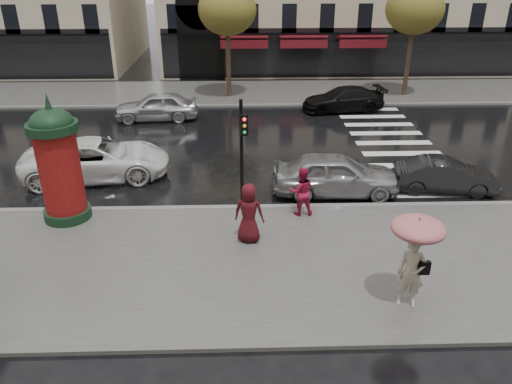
{
  "coord_description": "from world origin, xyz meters",
  "views": [
    {
      "loc": [
        -1.27,
        -12.66,
        8.26
      ],
      "look_at": [
        -0.83,
        1.5,
        1.4
      ],
      "focal_mm": 35.0,
      "sensor_mm": 36.0,
      "label": 1
    }
  ],
  "objects_px": {
    "car_far_silver": "(156,106)",
    "morris_column": "(58,161)",
    "woman_umbrella": "(415,248)",
    "car_darkgrey": "(445,176)",
    "car_black": "(343,99)",
    "car_silver": "(335,174)",
    "traffic_light": "(242,146)",
    "man_burgundy": "(249,213)",
    "car_white": "(97,159)",
    "woman_red": "(301,191)"
  },
  "relations": [
    {
      "from": "woman_red",
      "to": "traffic_light",
      "type": "xyz_separation_m",
      "value": [
        -1.97,
        0.33,
        1.52
      ]
    },
    {
      "from": "man_burgundy",
      "to": "car_silver",
      "type": "bearing_deg",
      "value": -120.35
    },
    {
      "from": "car_darkgrey",
      "to": "car_black",
      "type": "relative_size",
      "value": 0.82
    },
    {
      "from": "car_far_silver",
      "to": "woman_umbrella",
      "type": "bearing_deg",
      "value": 24.7
    },
    {
      "from": "woman_red",
      "to": "car_far_silver",
      "type": "height_order",
      "value": "woman_red"
    },
    {
      "from": "man_burgundy",
      "to": "car_far_silver",
      "type": "height_order",
      "value": "man_burgundy"
    },
    {
      "from": "woman_umbrella",
      "to": "morris_column",
      "type": "xyz_separation_m",
      "value": [
        -10.08,
        4.92,
        0.38
      ]
    },
    {
      "from": "man_burgundy",
      "to": "car_silver",
      "type": "relative_size",
      "value": 0.41
    },
    {
      "from": "car_far_silver",
      "to": "morris_column",
      "type": "bearing_deg",
      "value": -10.57
    },
    {
      "from": "car_white",
      "to": "car_silver",
      "type": "bearing_deg",
      "value": -108.83
    },
    {
      "from": "man_burgundy",
      "to": "car_silver",
      "type": "distance_m",
      "value": 4.79
    },
    {
      "from": "man_burgundy",
      "to": "car_white",
      "type": "relative_size",
      "value": 0.33
    },
    {
      "from": "car_silver",
      "to": "car_darkgrey",
      "type": "height_order",
      "value": "car_silver"
    },
    {
      "from": "car_darkgrey",
      "to": "car_black",
      "type": "height_order",
      "value": "car_black"
    },
    {
      "from": "car_darkgrey",
      "to": "morris_column",
      "type": "bearing_deg",
      "value": 105.42
    },
    {
      "from": "man_burgundy",
      "to": "car_white",
      "type": "bearing_deg",
      "value": -28.43
    },
    {
      "from": "morris_column",
      "to": "traffic_light",
      "type": "distance_m",
      "value": 5.95
    },
    {
      "from": "man_burgundy",
      "to": "car_darkgrey",
      "type": "relative_size",
      "value": 0.5
    },
    {
      "from": "car_black",
      "to": "car_far_silver",
      "type": "height_order",
      "value": "car_far_silver"
    },
    {
      "from": "car_white",
      "to": "car_far_silver",
      "type": "relative_size",
      "value": 1.29
    },
    {
      "from": "man_burgundy",
      "to": "car_far_silver",
      "type": "distance_m",
      "value": 13.75
    },
    {
      "from": "man_burgundy",
      "to": "car_black",
      "type": "height_order",
      "value": "man_burgundy"
    },
    {
      "from": "car_far_silver",
      "to": "traffic_light",
      "type": "bearing_deg",
      "value": 19.11
    },
    {
      "from": "car_white",
      "to": "morris_column",
      "type": "bearing_deg",
      "value": 170.39
    },
    {
      "from": "car_silver",
      "to": "car_black",
      "type": "xyz_separation_m",
      "value": [
        2.33,
        10.8,
        -0.13
      ]
    },
    {
      "from": "woman_red",
      "to": "morris_column",
      "type": "relative_size",
      "value": 0.4
    },
    {
      "from": "woman_red",
      "to": "morris_column",
      "type": "xyz_separation_m",
      "value": [
        -7.9,
        0.0,
        1.19
      ]
    },
    {
      "from": "woman_umbrella",
      "to": "car_white",
      "type": "distance_m",
      "value": 13.15
    },
    {
      "from": "woman_umbrella",
      "to": "man_burgundy",
      "type": "distance_m",
      "value": 5.18
    },
    {
      "from": "car_black",
      "to": "traffic_light",
      "type": "bearing_deg",
      "value": -32.12
    },
    {
      "from": "morris_column",
      "to": "car_far_silver",
      "type": "relative_size",
      "value": 0.97
    },
    {
      "from": "woman_red",
      "to": "man_burgundy",
      "type": "distance_m",
      "value": 2.46
    },
    {
      "from": "traffic_light",
      "to": "car_darkgrey",
      "type": "height_order",
      "value": "traffic_light"
    },
    {
      "from": "car_darkgrey",
      "to": "car_far_silver",
      "type": "bearing_deg",
      "value": 60.15
    },
    {
      "from": "woman_umbrella",
      "to": "car_black",
      "type": "xyz_separation_m",
      "value": [
        1.64,
        17.52,
        -1.11
      ]
    },
    {
      "from": "man_burgundy",
      "to": "traffic_light",
      "type": "xyz_separation_m",
      "value": [
        -0.18,
        2.01,
        1.42
      ]
    },
    {
      "from": "morris_column",
      "to": "car_black",
      "type": "relative_size",
      "value": 0.93
    },
    {
      "from": "traffic_light",
      "to": "woman_umbrella",
      "type": "bearing_deg",
      "value": -51.68
    },
    {
      "from": "man_burgundy",
      "to": "traffic_light",
      "type": "bearing_deg",
      "value": -72.08
    },
    {
      "from": "woman_umbrella",
      "to": "woman_red",
      "type": "bearing_deg",
      "value": 113.86
    },
    {
      "from": "morris_column",
      "to": "car_black",
      "type": "bearing_deg",
      "value": 47.09
    },
    {
      "from": "car_darkgrey",
      "to": "car_white",
      "type": "bearing_deg",
      "value": 90.28
    },
    {
      "from": "car_silver",
      "to": "traffic_light",
      "type": "bearing_deg",
      "value": 114.69
    },
    {
      "from": "woman_umbrella",
      "to": "car_black",
      "type": "bearing_deg",
      "value": 84.66
    },
    {
      "from": "car_silver",
      "to": "car_far_silver",
      "type": "relative_size",
      "value": 1.06
    },
    {
      "from": "man_burgundy",
      "to": "car_black",
      "type": "relative_size",
      "value": 0.41
    },
    {
      "from": "morris_column",
      "to": "car_silver",
      "type": "relative_size",
      "value": 0.91
    },
    {
      "from": "traffic_light",
      "to": "car_white",
      "type": "relative_size",
      "value": 0.69
    },
    {
      "from": "man_burgundy",
      "to": "morris_column",
      "type": "height_order",
      "value": "morris_column"
    },
    {
      "from": "woman_umbrella",
      "to": "man_burgundy",
      "type": "height_order",
      "value": "woman_umbrella"
    }
  ]
}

